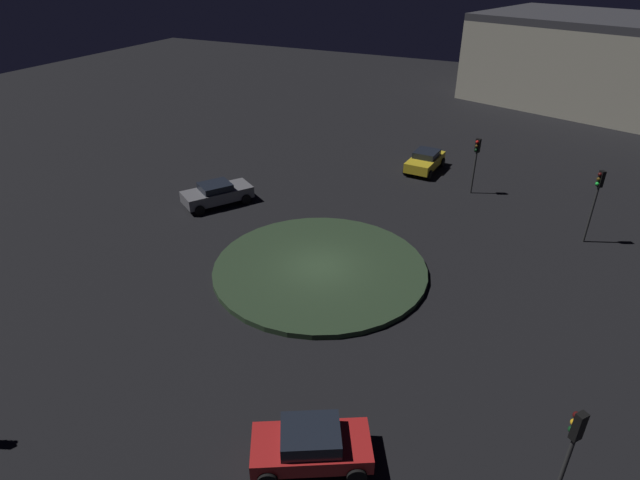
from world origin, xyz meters
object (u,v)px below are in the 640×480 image
at_px(car_red, 311,445).
at_px(store_building, 637,66).
at_px(traffic_light_southwest, 571,444).
at_px(traffic_light_east, 476,155).
at_px(car_grey, 217,193).
at_px(traffic_light_southeast, 597,192).
at_px(car_yellow, 425,160).

bearing_deg(car_red, store_building, -130.08).
bearing_deg(traffic_light_southwest, traffic_light_east, -35.84).
bearing_deg(traffic_light_southwest, store_building, -56.59).
xyz_separation_m(car_grey, traffic_light_southeast, (5.02, -21.54, 2.29)).
relative_size(car_grey, traffic_light_east, 1.23).
bearing_deg(traffic_light_southeast, car_yellow, -68.03).
xyz_separation_m(car_yellow, store_building, (25.13, -13.75, 3.54)).
relative_size(traffic_light_southwest, store_building, 0.12).
relative_size(car_yellow, traffic_light_southeast, 0.96).
bearing_deg(traffic_light_southwest, traffic_light_southeast, -54.00).
height_order(car_yellow, traffic_light_east, traffic_light_east).
bearing_deg(traffic_light_east, store_building, -178.99).
bearing_deg(car_red, traffic_light_southeast, -139.57).
relative_size(car_yellow, car_grey, 0.88).
distance_m(car_yellow, store_building, 28.86).
distance_m(traffic_light_southwest, traffic_light_southeast, 18.11).
bearing_deg(car_red, car_yellow, -110.84).
height_order(car_yellow, store_building, store_building).
distance_m(car_grey, traffic_light_southeast, 22.23).
height_order(car_red, traffic_light_southwest, traffic_light_southwest).
xyz_separation_m(car_grey, store_building, (36.71, -24.14, 3.56)).
bearing_deg(store_building, traffic_light_southeast, 102.84).
relative_size(car_yellow, traffic_light_east, 1.08).
relative_size(car_grey, store_building, 0.14).
relative_size(car_red, car_grey, 0.90).
height_order(car_yellow, traffic_light_southwest, traffic_light_southwest).
distance_m(car_grey, store_building, 44.08).
xyz_separation_m(car_yellow, car_grey, (-11.58, 10.39, -0.01)).
bearing_deg(store_building, traffic_light_southwest, 104.31).
relative_size(traffic_light_southwest, traffic_light_southeast, 0.95).
distance_m(car_red, traffic_light_southwest, 7.60).
xyz_separation_m(traffic_light_east, store_building, (27.76, -9.77, 1.59)).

